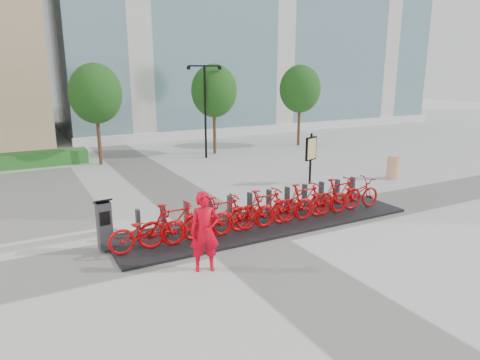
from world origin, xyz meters
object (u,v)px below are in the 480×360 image
worker_red (205,232)px  map_sign (311,151)px  bike_0 (147,230)px  construction_barrel (393,167)px  kiosk (104,225)px

worker_red → map_sign: size_ratio=0.90×
bike_0 → construction_barrel: size_ratio=1.99×
kiosk → construction_barrel: size_ratio=1.36×
construction_barrel → map_sign: map_sign is taller
bike_0 → construction_barrel: bike_0 is taller
kiosk → worker_red: size_ratio=0.72×
bike_0 → map_sign: bearing=-65.5°
map_sign → construction_barrel: bearing=-35.4°
bike_0 → kiosk: size_ratio=1.46×
bike_0 → worker_red: size_ratio=1.05×
kiosk → worker_red: bearing=-54.2°
kiosk → map_sign: bearing=14.9°
bike_0 → map_sign: map_sign is taller
construction_barrel → map_sign: bearing=165.1°
bike_0 → worker_red: 1.93m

